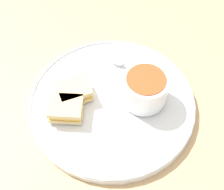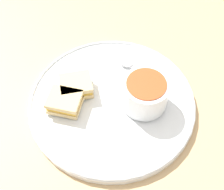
{
  "view_description": "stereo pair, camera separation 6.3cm",
  "coord_description": "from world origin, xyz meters",
  "px_view_note": "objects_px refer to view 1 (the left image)",
  "views": [
    {
      "loc": [
        0.23,
        0.28,
        0.56
      ],
      "look_at": [
        0.0,
        0.0,
        0.04
      ],
      "focal_mm": 50.0,
      "sensor_mm": 36.0,
      "label": 1
    },
    {
      "loc": [
        0.18,
        0.32,
        0.56
      ],
      "look_at": [
        0.0,
        0.0,
        0.04
      ],
      "focal_mm": 50.0,
      "sensor_mm": 36.0,
      "label": 2
    }
  ],
  "objects_px": {
    "sandwich_half_near": "(74,91)",
    "spoon": "(120,62)",
    "soup_bowl": "(145,89)",
    "sandwich_half_far": "(66,109)"
  },
  "relations": [
    {
      "from": "sandwich_half_near",
      "to": "spoon",
      "type": "bearing_deg",
      "value": -177.26
    },
    {
      "from": "spoon",
      "to": "sandwich_half_near",
      "type": "relative_size",
      "value": 1.28
    },
    {
      "from": "soup_bowl",
      "to": "spoon",
      "type": "relative_size",
      "value": 0.92
    },
    {
      "from": "sandwich_half_far",
      "to": "spoon",
      "type": "bearing_deg",
      "value": -169.6
    },
    {
      "from": "soup_bowl",
      "to": "sandwich_half_near",
      "type": "height_order",
      "value": "soup_bowl"
    },
    {
      "from": "soup_bowl",
      "to": "spoon",
      "type": "distance_m",
      "value": 0.11
    },
    {
      "from": "soup_bowl",
      "to": "spoon",
      "type": "xyz_separation_m",
      "value": [
        -0.02,
        -0.1,
        -0.03
      ]
    },
    {
      "from": "soup_bowl",
      "to": "sandwich_half_near",
      "type": "bearing_deg",
      "value": -42.08
    },
    {
      "from": "spoon",
      "to": "sandwich_half_far",
      "type": "xyz_separation_m",
      "value": [
        0.17,
        0.03,
        0.01
      ]
    },
    {
      "from": "soup_bowl",
      "to": "sandwich_half_far",
      "type": "height_order",
      "value": "soup_bowl"
    }
  ]
}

